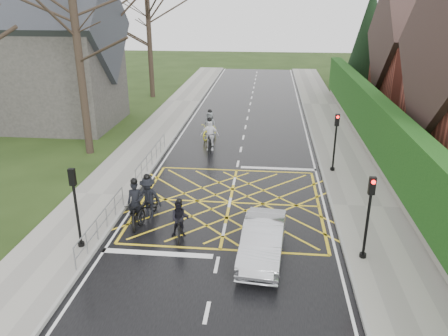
% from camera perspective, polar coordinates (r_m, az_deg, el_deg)
% --- Properties ---
extents(ground, '(120.00, 120.00, 0.00)m').
position_cam_1_polar(ground, '(19.92, 0.76, -4.55)').
color(ground, black).
rests_on(ground, ground).
extents(road, '(9.00, 80.00, 0.01)m').
position_cam_1_polar(road, '(19.92, 0.76, -4.54)').
color(road, black).
rests_on(road, ground).
extents(sidewalk_right, '(3.00, 80.00, 0.15)m').
position_cam_1_polar(sidewalk_right, '(20.31, 17.93, -4.90)').
color(sidewalk_right, gray).
rests_on(sidewalk_right, ground).
extents(sidewalk_left, '(3.00, 80.00, 0.15)m').
position_cam_1_polar(sidewalk_left, '(21.23, -15.62, -3.47)').
color(sidewalk_left, gray).
rests_on(sidewalk_left, ground).
extents(stone_wall, '(0.50, 38.00, 0.70)m').
position_cam_1_polar(stone_wall, '(26.01, 19.29, 1.38)').
color(stone_wall, slate).
rests_on(stone_wall, ground).
extents(hedge, '(0.90, 38.00, 2.80)m').
position_cam_1_polar(hedge, '(25.51, 19.76, 5.08)').
color(hedge, '#11370F').
rests_on(hedge, stone_wall).
extents(house_far, '(9.80, 8.80, 10.30)m').
position_cam_1_polar(house_far, '(38.44, 26.60, 12.68)').
color(house_far, maroon).
rests_on(house_far, ground).
extents(conifer, '(4.60, 4.60, 10.00)m').
position_cam_1_polar(conifer, '(44.96, 18.35, 15.58)').
color(conifer, black).
rests_on(conifer, ground).
extents(church, '(8.80, 7.80, 11.00)m').
position_cam_1_polar(church, '(33.68, -21.43, 13.49)').
color(church, '#2D2B28').
rests_on(church, ground).
extents(tree_near, '(9.24, 9.24, 11.44)m').
position_cam_1_polar(tree_near, '(26.11, -19.02, 18.53)').
color(tree_near, black).
rests_on(tree_near, ground).
extents(tree_far, '(8.40, 8.40, 10.40)m').
position_cam_1_polar(tree_far, '(41.34, -9.90, 18.95)').
color(tree_far, black).
rests_on(tree_far, ground).
extents(railing_south, '(0.05, 5.04, 1.03)m').
position_cam_1_polar(railing_south, '(17.54, -15.72, -6.37)').
color(railing_south, slate).
rests_on(railing_south, ground).
extents(railing_north, '(0.05, 6.04, 1.03)m').
position_cam_1_polar(railing_north, '(24.06, -9.45, 1.84)').
color(railing_north, slate).
rests_on(railing_north, ground).
extents(traffic_light_ne, '(0.24, 0.31, 3.21)m').
position_cam_1_polar(traffic_light_ne, '(23.41, 14.29, 3.17)').
color(traffic_light_ne, black).
rests_on(traffic_light_ne, ground).
extents(traffic_light_se, '(0.24, 0.31, 3.21)m').
position_cam_1_polar(traffic_light_se, '(15.75, 18.25, -6.36)').
color(traffic_light_se, black).
rests_on(traffic_light_se, ground).
extents(traffic_light_sw, '(0.24, 0.31, 3.21)m').
position_cam_1_polar(traffic_light_sw, '(16.51, -18.70, -5.10)').
color(traffic_light_sw, black).
rests_on(traffic_light_sw, ground).
extents(cyclist_rear, '(1.13, 2.15, 1.99)m').
position_cam_1_polar(cyclist_rear, '(18.27, -11.48, -5.27)').
color(cyclist_rear, black).
rests_on(cyclist_rear, ground).
extents(cyclist_back, '(0.79, 1.66, 1.62)m').
position_cam_1_polar(cyclist_back, '(17.04, -5.80, -7.10)').
color(cyclist_back, black).
rests_on(cyclist_back, ground).
extents(cyclist_mid, '(1.26, 2.11, 1.98)m').
position_cam_1_polar(cyclist_mid, '(18.59, -9.88, -4.40)').
color(cyclist_mid, black).
rests_on(cyclist_mid, ground).
extents(cyclist_front, '(1.12, 2.07, 2.05)m').
position_cam_1_polar(cyclist_front, '(26.51, -1.89, 3.89)').
color(cyclist_front, black).
rests_on(cyclist_front, ground).
extents(cyclist_lead, '(1.22, 2.11, 1.94)m').
position_cam_1_polar(cyclist_lead, '(28.92, -1.86, 5.21)').
color(cyclist_lead, yellow).
rests_on(cyclist_lead, ground).
extents(car, '(1.74, 4.17, 1.34)m').
position_cam_1_polar(car, '(15.75, 5.08, -9.38)').
color(car, '#B1B3B9').
rests_on(car, ground).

